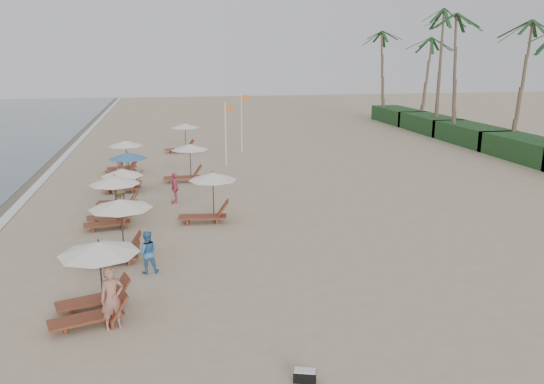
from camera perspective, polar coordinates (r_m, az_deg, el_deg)
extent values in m
plane|color=tan|center=(21.04, -0.49, -6.30)|extent=(160.00, 160.00, 0.00)
cube|color=white|center=(31.18, -24.89, -0.74)|extent=(0.50, 140.00, 0.02)
cube|color=#193D1C|center=(43.00, 25.63, 4.11)|extent=(3.20, 8.00, 1.60)
cube|color=#193D1C|center=(49.12, 20.46, 5.74)|extent=(3.20, 8.00, 1.60)
cube|color=#193D1C|center=(55.58, 16.44, 6.96)|extent=(3.20, 8.00, 1.60)
cube|color=#193D1C|center=(62.27, 13.25, 7.91)|extent=(3.20, 8.00, 1.60)
cylinder|color=brown|center=(45.91, 24.50, 9.97)|extent=(0.36, 0.36, 9.80)
cylinder|color=brown|center=(49.28, 19.28, 11.13)|extent=(0.36, 0.36, 10.60)
cylinder|color=brown|center=(54.24, 17.35, 11.93)|extent=(0.36, 0.36, 11.40)
cylinder|color=brown|center=(59.31, 15.64, 11.05)|extent=(0.36, 0.36, 9.00)
cylinder|color=brown|center=(63.25, 12.03, 11.80)|extent=(0.36, 0.36, 9.80)
cylinder|color=black|center=(16.42, -17.64, -8.99)|extent=(0.05, 0.05, 2.22)
cone|color=white|center=(16.05, -17.92, -5.66)|extent=(2.30, 2.30, 0.35)
cylinder|color=black|center=(20.67, -15.58, -3.94)|extent=(0.05, 0.05, 2.24)
cone|color=white|center=(20.39, -15.78, -1.21)|extent=(2.33, 2.33, 0.35)
cylinder|color=black|center=(24.85, -16.21, -0.99)|extent=(0.05, 0.05, 2.17)
cone|color=white|center=(24.62, -16.37, 1.23)|extent=(2.24, 2.24, 0.35)
cylinder|color=black|center=(27.20, -15.50, 0.18)|extent=(0.05, 0.05, 2.00)
cone|color=white|center=(27.00, -15.63, 2.03)|extent=(2.04, 2.04, 0.35)
cylinder|color=black|center=(31.22, -14.95, 2.08)|extent=(0.05, 0.05, 2.07)
cone|color=teal|center=(31.04, -15.06, 3.76)|extent=(2.16, 2.16, 0.35)
cylinder|color=black|center=(35.92, -15.21, 3.59)|extent=(0.05, 0.05, 2.02)
cone|color=white|center=(35.77, -15.30, 5.01)|extent=(2.22, 2.22, 0.35)
cylinder|color=black|center=(24.84, -6.24, -0.53)|extent=(0.05, 0.05, 2.15)
cone|color=white|center=(24.61, -6.31, 1.67)|extent=(2.24, 2.24, 0.35)
cylinder|color=black|center=(32.88, -8.66, 3.08)|extent=(0.05, 0.05, 2.15)
cone|color=white|center=(32.71, -8.72, 4.76)|extent=(2.24, 2.24, 0.35)
cylinder|color=black|center=(42.89, -9.18, 5.69)|extent=(0.05, 0.05, 2.15)
cone|color=white|center=(42.76, -9.23, 6.98)|extent=(2.24, 2.24, 0.35)
imported|color=#A16957|center=(15.73, -16.61, -10.76)|extent=(0.77, 0.64, 1.82)
imported|color=teal|center=(19.29, -13.12, -6.23)|extent=(0.78, 0.63, 1.53)
imported|color=olive|center=(25.14, -15.83, -1.36)|extent=(1.19, 1.24, 1.69)
imported|color=#D35470|center=(28.00, -10.28, 0.46)|extent=(0.45, 0.96, 1.60)
imported|color=tan|center=(32.36, -15.78, 1.92)|extent=(0.68, 0.84, 1.50)
cube|color=black|center=(13.31, 3.51, -18.93)|extent=(0.59, 0.42, 0.27)
cube|color=silver|center=(13.23, 3.52, -18.42)|extent=(0.56, 0.39, 0.04)
cylinder|color=silver|center=(36.79, -4.95, 6.13)|extent=(0.08, 0.08, 4.35)
cube|color=#CC6426|center=(36.61, -4.57, 8.89)|extent=(0.55, 0.02, 0.40)
cylinder|color=silver|center=(41.75, -3.25, 7.34)|extent=(0.08, 0.08, 4.63)
cube|color=#CC6426|center=(41.60, -2.90, 9.97)|extent=(0.55, 0.02, 0.40)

